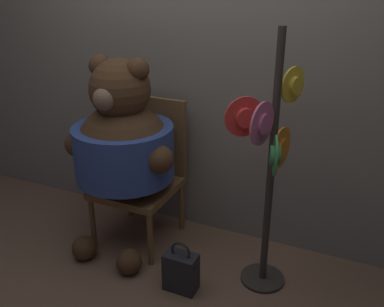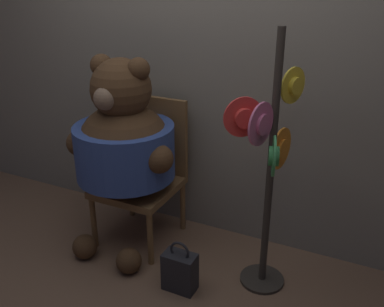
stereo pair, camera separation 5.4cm
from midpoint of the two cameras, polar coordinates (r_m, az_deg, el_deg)
ground_plane at (r=2.92m, az=-3.95°, el=-15.84°), size 14.00×14.00×0.00m
wall_back at (r=2.99m, az=2.44°, el=11.41°), size 8.00×0.10×2.45m
chair at (r=3.10m, az=-5.81°, el=-2.02°), size 0.52×0.54×1.02m
teddy_bear at (r=2.87m, az=-8.53°, el=1.14°), size 0.81×0.71×1.36m
hat_display_rack at (r=2.45m, az=10.80°, el=-1.36°), size 0.37×0.52×1.58m
handbag_on_ground at (r=2.73m, az=-1.05°, el=-15.40°), size 0.21×0.12×0.35m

